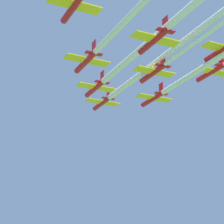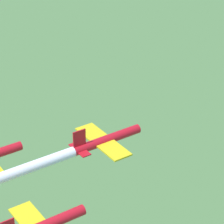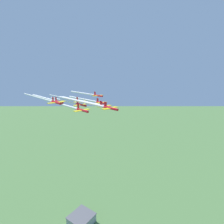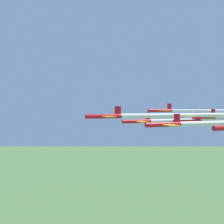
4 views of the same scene
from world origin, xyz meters
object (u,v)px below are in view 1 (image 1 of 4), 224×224
(jet_4, at_px, (154,72))
(jet_5, at_px, (212,72))
(jet_0, at_px, (103,103))
(jet_1, at_px, (96,88))
(jet_2, at_px, (153,98))
(jet_6, at_px, (74,6))
(jet_8, at_px, (223,49))
(jet_3, at_px, (87,61))
(jet_7, at_px, (155,40))

(jet_4, bearing_deg, jet_5, 0.00)
(jet_0, distance_m, jet_1, 16.62)
(jet_1, bearing_deg, jet_0, 59.53)
(jet_0, distance_m, jet_2, 16.63)
(jet_1, height_order, jet_4, jet_4)
(jet_6, distance_m, jet_8, 33.46)
(jet_2, xyz_separation_m, jet_3, (-8.56, 27.53, -0.50))
(jet_1, bearing_deg, jet_2, 0.00)
(jet_0, relative_size, jet_5, 1.00)
(jet_1, relative_size, jet_4, 1.00)
(jet_8, bearing_deg, jet_7, 180.00)
(jet_2, xyz_separation_m, jet_4, (-12.11, 11.19, 0.13))
(jet_7, bearing_deg, jet_2, 59.53)
(jet_3, relative_size, jet_8, 1.00)
(jet_0, distance_m, jet_4, 28.50)
(jet_2, bearing_deg, jet_6, -139.64)
(jet_2, bearing_deg, jet_3, -150.46)
(jet_2, height_order, jet_7, jet_2)
(jet_3, bearing_deg, jet_4, 0.00)
(jet_4, relative_size, jet_7, 1.00)
(jet_4, height_order, jet_7, jet_4)
(jet_3, xyz_separation_m, jet_5, (-7.11, -32.67, 4.03))
(jet_6, distance_m, jet_7, 16.97)
(jet_5, bearing_deg, jet_4, -180.00)
(jet_0, xyz_separation_m, jet_4, (-27.77, 6.04, -2.05))
(jet_6, height_order, jet_7, jet_6)
(jet_3, relative_size, jet_6, 1.00)
(jet_4, bearing_deg, jet_8, -59.53)
(jet_0, relative_size, jet_4, 1.00)
(jet_3, bearing_deg, jet_6, -120.47)
(jet_3, height_order, jet_4, jet_4)
(jet_1, distance_m, jet_4, 16.49)
(jet_0, xyz_separation_m, jet_6, (-36.33, 33.57, 0.29))
(jet_8, bearing_deg, jet_0, 101.09)
(jet_1, distance_m, jet_7, 28.43)
(jet_0, bearing_deg, jet_2, -59.53)
(jet_3, xyz_separation_m, jet_8, (-19.22, -21.48, 1.76))
(jet_1, xyz_separation_m, jet_7, (-27.77, 6.04, -0.51))
(jet_1, relative_size, jet_2, 1.00)
(jet_3, bearing_deg, jet_5, 0.00)
(jet_0, xyz_separation_m, jet_5, (-31.33, -10.30, 1.35))
(jet_2, relative_size, jet_5, 1.00)
(jet_2, distance_m, jet_3, 28.83)
(jet_3, bearing_deg, jet_8, -29.54)
(jet_3, relative_size, jet_4, 1.00)
(jet_7, bearing_deg, jet_5, 29.54)
(jet_4, relative_size, jet_8, 1.00)
(jet_1, distance_m, jet_3, 16.50)
(jet_8, bearing_deg, jet_2, 90.00)
(jet_2, distance_m, jet_5, 16.86)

